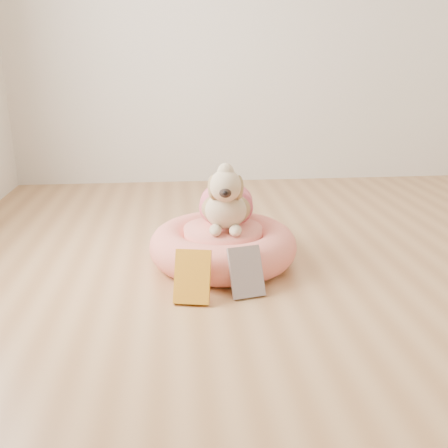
{
  "coord_description": "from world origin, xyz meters",
  "views": [
    {
      "loc": [
        -0.77,
        -1.7,
        0.93
      ],
      "look_at": [
        -0.55,
        0.48,
        0.21
      ],
      "focal_mm": 40.0,
      "sensor_mm": 36.0,
      "label": 1
    }
  ],
  "objects": [
    {
      "name": "floor",
      "position": [
        0.0,
        0.0,
        0.0
      ],
      "size": [
        4.5,
        4.5,
        0.0
      ],
      "primitive_type": "plane",
      "color": "#A97646",
      "rests_on": "ground"
    },
    {
      "name": "book_yellow",
      "position": [
        -0.71,
        0.14,
        0.1
      ],
      "size": [
        0.17,
        0.15,
        0.21
      ],
      "primitive_type": "cube",
      "rotation": [
        -0.47,
        0.0,
        -0.19
      ],
      "color": "yellow",
      "rests_on": "floor"
    },
    {
      "name": "book_white",
      "position": [
        -0.49,
        0.18,
        0.1
      ],
      "size": [
        0.16,
        0.14,
        0.2
      ],
      "primitive_type": "cube",
      "rotation": [
        -0.44,
        0.0,
        0.22
      ],
      "color": "white",
      "rests_on": "floor"
    },
    {
      "name": "dog",
      "position": [
        -0.54,
        0.56,
        0.35
      ],
      "size": [
        0.36,
        0.48,
        0.33
      ],
      "primitive_type": null,
      "rotation": [
        0.0,
        0.0,
        -0.12
      ],
      "color": "brown",
      "rests_on": "pet_bed"
    },
    {
      "name": "wall_back",
      "position": [
        0.0,
        2.25,
        1.35
      ],
      "size": [
        4.5,
        0.0,
        4.5
      ],
      "primitive_type": "plane",
      "rotation": [
        1.57,
        0.0,
        0.0
      ],
      "color": "beige",
      "rests_on": "floor"
    },
    {
      "name": "pet_bed",
      "position": [
        -0.55,
        0.53,
        0.09
      ],
      "size": [
        0.7,
        0.7,
        0.18
      ],
      "color": "#F15E61",
      "rests_on": "floor"
    }
  ]
}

